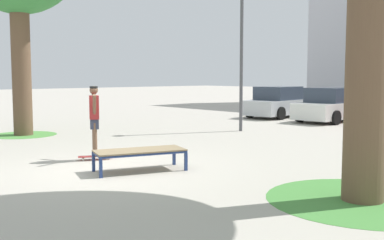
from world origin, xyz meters
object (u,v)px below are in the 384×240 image
Objects in this scene: skate_box at (140,152)px; skateboard at (95,157)px; skater at (94,116)px; car_white at (333,106)px; light_post at (242,26)px; car_silver at (279,103)px.

skateboard is (-1.82, -0.03, -0.34)m from skate_box.
skater is (-1.81, -0.03, 0.66)m from skate_box.
light_post is at bearing -92.92° from car_white.
skater reaches higher than car_silver.
car_silver and car_white have the same top height.
skate_box is 0.35× the size of light_post.
skate_box is at bearing -76.23° from car_white.
light_post reaches higher than skate_box.
skateboard is at bearing -118.44° from skater.
skate_box reaches higher than skateboard.
light_post reaches higher than skater.
skate_box is 8.48m from light_post.
light_post is (-3.41, 6.98, 3.41)m from skate_box.
car_white is at bearing 103.77° from skate_box.
light_post reaches higher than car_white.
skateboard is at bearing -71.57° from car_silver.
car_white is (2.95, -0.02, 0.00)m from car_silver.
skateboard is 0.19× the size of car_white.
skater is at bearing -71.57° from car_silver.
skate_box is 1.21× the size of skater.
car_silver is at bearing 179.53° from car_white.
car_silver is (-6.07, 12.73, 0.28)m from skate_box.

